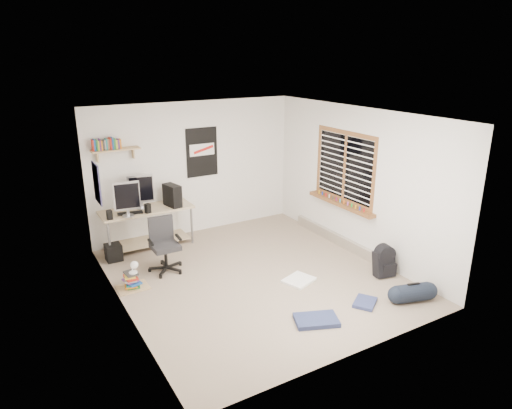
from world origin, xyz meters
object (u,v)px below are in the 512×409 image
desk (147,227)px  backpack (384,264)px  office_chair (165,242)px  duffel_bag (413,292)px  book_stack (132,279)px

desk → backpack: bearing=-31.8°
desk → backpack: desk is taller
office_chair → backpack: (2.87, -1.87, -0.29)m
backpack → duffel_bag: backpack is taller
backpack → duffel_bag: 0.80m
duffel_bag → book_stack: bearing=160.7°
backpack → book_stack: 3.84m
desk → duffel_bag: 4.57m
duffel_bag → office_chair: bearing=151.4°
desk → duffel_bag: bearing=-40.4°
office_chair → duffel_bag: office_chair is taller
office_chair → book_stack: 0.77m
desk → office_chair: bearing=-78.1°
duffel_bag → book_stack: (-3.29, 2.35, 0.01)m
office_chair → duffel_bag: size_ratio=1.75×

